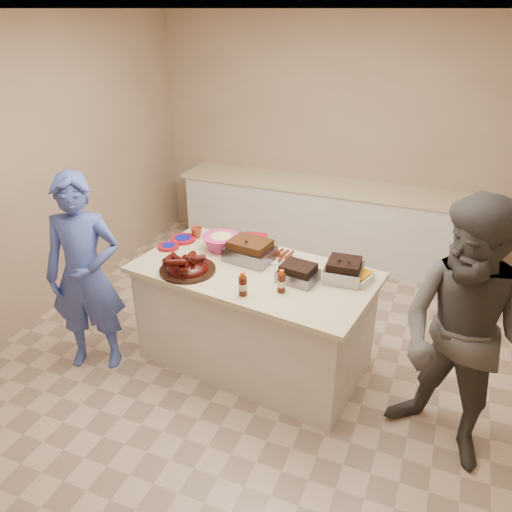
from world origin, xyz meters
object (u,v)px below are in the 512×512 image
at_px(rib_platter, 188,271).
at_px(bbq_bottle_a, 243,295).
at_px(island, 254,361).
at_px(guest_gray, 441,447).
at_px(plastic_cup, 197,238).
at_px(guest_blue, 100,360).
at_px(bbq_bottle_b, 281,292).
at_px(roasting_pan, 343,279).
at_px(mustard_bottle, 241,264).
at_px(coleslaw_bowl, 222,250).

relative_size(rib_platter, bbq_bottle_a, 2.44).
relative_size(island, guest_gray, 1.03).
relative_size(rib_platter, plastic_cup, 4.25).
bearing_deg(guest_gray, plastic_cup, -171.66).
xyz_separation_m(island, rib_platter, (-0.47, -0.21, 0.88)).
distance_m(plastic_cup, guest_blue, 1.34).
relative_size(bbq_bottle_a, bbq_bottle_b, 1.02).
height_order(plastic_cup, guest_gray, plastic_cup).
bearing_deg(roasting_pan, mustard_bottle, -179.61).
xyz_separation_m(coleslaw_bowl, bbq_bottle_b, (0.70, -0.47, 0.00)).
bearing_deg(bbq_bottle_b, island, 143.52).
bearing_deg(bbq_bottle_a, plastic_cup, 135.91).
distance_m(island, plastic_cup, 1.19).
distance_m(island, mustard_bottle, 0.89).
distance_m(island, guest_blue, 1.32).
distance_m(bbq_bottle_a, mustard_bottle, 0.48).
bearing_deg(mustard_bottle, roasting_pan, 4.04).
xyz_separation_m(roasting_pan, bbq_bottle_b, (-0.37, -0.35, 0.00)).
relative_size(rib_platter, guest_blue, 0.26).
distance_m(roasting_pan, bbq_bottle_b, 0.51).
xyz_separation_m(roasting_pan, plastic_cup, (-1.38, 0.26, 0.00)).
height_order(island, guest_gray, island).
height_order(island, bbq_bottle_b, bbq_bottle_b).
xyz_separation_m(mustard_bottle, plastic_cup, (-0.57, 0.32, 0.00)).
bearing_deg(island, plastic_cup, 159.52).
bearing_deg(roasting_pan, guest_blue, -166.01).
relative_size(rib_platter, mustard_bottle, 3.84).
distance_m(bbq_bottle_a, guest_gray, 1.72).
distance_m(rib_platter, plastic_cup, 0.63).
bearing_deg(mustard_bottle, plastic_cup, 150.95).
xyz_separation_m(bbq_bottle_b, guest_blue, (-1.54, -0.26, -0.88)).
height_order(bbq_bottle_a, bbq_bottle_b, bbq_bottle_a).
bearing_deg(guest_gray, guest_blue, -150.81).
xyz_separation_m(roasting_pan, mustard_bottle, (-0.81, -0.06, 0.00)).
height_order(bbq_bottle_b, guest_gray, bbq_bottle_b).
bearing_deg(bbq_bottle_a, guest_gray, -0.34).
xyz_separation_m(roasting_pan, guest_gray, (0.87, -0.50, -0.88)).
xyz_separation_m(coleslaw_bowl, bbq_bottle_a, (0.46, -0.61, 0.00)).
distance_m(coleslaw_bowl, plastic_cup, 0.34).
height_order(roasting_pan, bbq_bottle_b, bbq_bottle_b).
bearing_deg(plastic_cup, rib_platter, -68.00).
bearing_deg(rib_platter, coleslaw_bowl, 80.48).
relative_size(mustard_bottle, guest_blue, 0.07).
relative_size(plastic_cup, guest_gray, 0.06).
xyz_separation_m(island, bbq_bottle_b, (0.31, -0.23, 0.88)).
bearing_deg(mustard_bottle, island, -24.97).
bearing_deg(guest_blue, bbq_bottle_a, -16.74).
bearing_deg(plastic_cup, bbq_bottle_a, -44.09).
relative_size(coleslaw_bowl, bbq_bottle_b, 1.80).
bearing_deg(rib_platter, island, 23.82).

